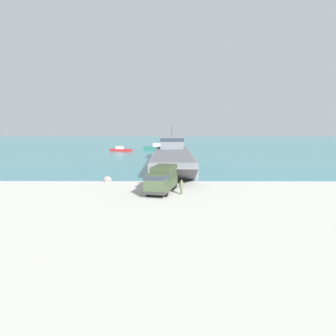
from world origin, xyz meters
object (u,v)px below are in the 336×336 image
object	(u,v)px
military_truck	(162,179)
moored_boat_b	(121,150)
soldier_on_ramp	(181,186)
moored_boat_a	(156,148)
landing_craft	(172,155)

from	to	relation	value
military_truck	moored_boat_b	world-z (taller)	military_truck
military_truck	soldier_on_ramp	xyz separation A→B (m)	(2.27, -1.33, -0.59)
military_truck	moored_boat_a	distance (m)	65.21
moored_boat_b	landing_craft	bearing A→B (deg)	46.53
landing_craft	moored_boat_b	distance (m)	35.03
military_truck	soldier_on_ramp	world-z (taller)	military_truck
moored_boat_a	military_truck	bearing A→B (deg)	-154.70
landing_craft	military_truck	distance (m)	28.76
military_truck	soldier_on_ramp	size ratio (longest dim) A/B	4.48
military_truck	moored_boat_b	size ratio (longest dim) A/B	1.07
landing_craft	moored_boat_a	world-z (taller)	landing_craft
landing_craft	military_truck	bearing A→B (deg)	-92.88
landing_craft	soldier_on_ramp	size ratio (longest dim) A/B	24.88
landing_craft	soldier_on_ramp	bearing A→B (deg)	-88.42
landing_craft	moored_boat_b	xyz separation A→B (m)	(-15.25, 31.51, -1.38)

